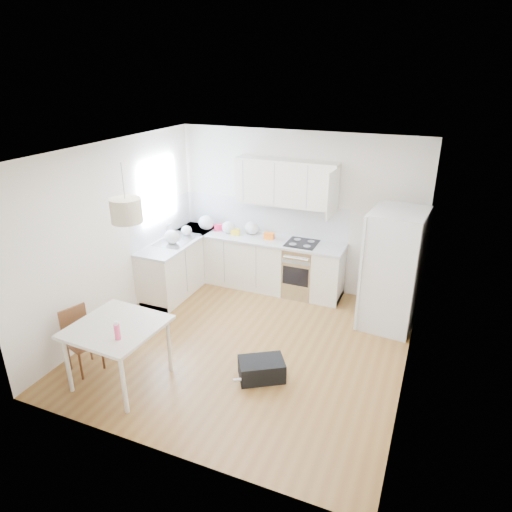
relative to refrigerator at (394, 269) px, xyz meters
The scene contains 29 objects.
floor 2.39m from the refrigerator, 141.52° to the right, with size 4.20×4.20×0.00m, color brown.
ceiling 2.86m from the refrigerator, 141.52° to the right, with size 4.20×4.20×0.00m, color white.
wall_back 1.93m from the refrigerator, 157.38° to the left, with size 4.20×4.20×0.00m, color silver.
wall_left 4.10m from the refrigerator, 160.23° to the right, with size 4.20×4.20×0.00m, color silver.
wall_right 1.50m from the refrigerator, 75.10° to the right, with size 4.20×4.20×0.00m, color silver.
window_glassblock 3.92m from the refrigerator, behind, with size 0.02×1.00×1.00m, color #BFE0F9.
cabinets_back 2.41m from the refrigerator, 169.75° to the left, with size 3.00×0.60×0.88m, color silver.
cabinets_left 3.57m from the refrigerator, behind, with size 0.60×1.80×0.88m, color silver.
counter_back 2.37m from the refrigerator, 169.75° to the left, with size 3.02×0.64×0.04m, color silver.
counter_left 3.54m from the refrigerator, behind, with size 0.64×1.82×0.04m, color silver.
backsplash_back 2.46m from the refrigerator, 162.94° to the left, with size 3.00×0.01×0.58m, color white.
backsplash_left 3.84m from the refrigerator, behind, with size 0.01×1.80×0.58m, color white.
upper_cabinets 2.20m from the refrigerator, 163.38° to the left, with size 1.70×0.32×0.75m, color silver.
range_oven 1.65m from the refrigerator, 164.61° to the left, with size 0.50×0.61×0.88m, color #BABDBF, non-canonical shape.
sink 3.54m from the refrigerator, behind, with size 0.50×0.80×0.16m, color #BABDBF, non-canonical shape.
refrigerator is the anchor object (origin of this frame).
dining_table 3.93m from the refrigerator, 136.60° to the right, with size 1.06×1.06×0.79m.
dining_chair 4.38m from the refrigerator, 141.93° to the right, with size 0.35×0.35×0.84m, color #4A2816, non-canonical shape.
drink_bottle 3.94m from the refrigerator, 132.10° to the right, with size 0.06×0.06×0.23m, color #E84072.
gym_bag 2.48m from the refrigerator, 122.77° to the right, with size 0.56×0.36×0.26m, color black.
pendant_lamp 3.88m from the refrigerator, 136.56° to the right, with size 0.34×0.34×0.27m, color beige.
grocery_bag_a 3.36m from the refrigerator, behind, with size 0.29×0.24×0.26m, color white.
grocery_bag_b 2.90m from the refrigerator, behind, with size 0.24×0.21×0.22m, color white.
grocery_bag_c 2.54m from the refrigerator, 168.10° to the left, with size 0.25×0.21×0.22m, color white.
grocery_bag_d 3.50m from the refrigerator, behind, with size 0.19×0.16×0.17m, color white.
grocery_bag_e 3.54m from the refrigerator, behind, with size 0.26×0.22×0.23m, color white.
snack_orange 2.15m from the refrigerator, 169.13° to the left, with size 0.17×0.10×0.11m, color orange.
snack_yellow 2.76m from the refrigerator, behind, with size 0.15×0.09×0.10m, color yellow.
snack_red 3.15m from the refrigerator, behind, with size 0.15×0.10×0.11m, color #DD1B44.
Camera 1 is at (2.21, -4.98, 3.62)m, focal length 32.00 mm.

